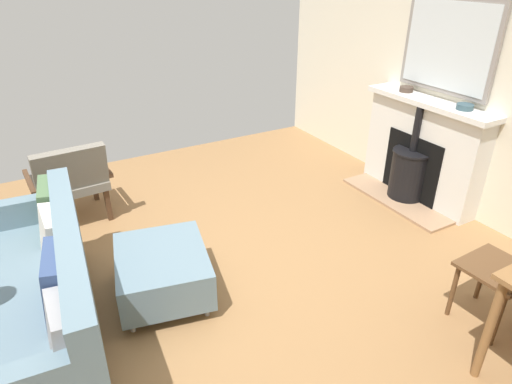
# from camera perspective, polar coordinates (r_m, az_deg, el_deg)

# --- Properties ---
(ground_plane) EXTENTS (5.67, 5.39, 0.01)m
(ground_plane) POSITION_cam_1_polar(r_m,az_deg,el_deg) (3.36, -9.19, -13.00)
(ground_plane) COLOR olive
(wall_left) EXTENTS (0.12, 5.39, 2.88)m
(wall_left) POSITION_cam_1_polar(r_m,az_deg,el_deg) (4.42, 27.14, 15.32)
(wall_left) COLOR silver
(wall_left) RESTS_ON ground
(fireplace) EXTENTS (0.56, 1.37, 1.02)m
(fireplace) POSITION_cam_1_polar(r_m,az_deg,el_deg) (4.69, 20.28, 4.43)
(fireplace) COLOR #9E7A5B
(fireplace) RESTS_ON ground
(mirror_over_mantel) EXTENTS (0.04, 0.98, 0.83)m
(mirror_over_mantel) POSITION_cam_1_polar(r_m,az_deg,el_deg) (4.51, 23.60, 16.89)
(mirror_over_mantel) COLOR gray
(mantel_bowl_near) EXTENTS (0.13, 0.13, 0.05)m
(mantel_bowl_near) POSITION_cam_1_polar(r_m,az_deg,el_deg) (4.73, 18.84, 12.49)
(mantel_bowl_near) COLOR #47382D
(mantel_bowl_near) RESTS_ON fireplace
(mantel_bowl_far) EXTENTS (0.15, 0.15, 0.05)m
(mantel_bowl_far) POSITION_cam_1_polar(r_m,az_deg,el_deg) (4.32, 25.37, 9.95)
(mantel_bowl_far) COLOR #334C56
(mantel_bowl_far) RESTS_ON fireplace
(sofa) EXTENTS (0.94, 1.84, 0.80)m
(sofa) POSITION_cam_1_polar(r_m,az_deg,el_deg) (3.07, -26.82, -12.04)
(sofa) COLOR #B2B2B7
(sofa) RESTS_ON ground
(ottoman) EXTENTS (0.76, 0.84, 0.37)m
(ottoman) POSITION_cam_1_polar(r_m,az_deg,el_deg) (3.24, -11.96, -9.83)
(ottoman) COLOR #B2B2B7
(ottoman) RESTS_ON ground
(armchair_accent) EXTENTS (0.71, 0.64, 0.78)m
(armchair_accent) POSITION_cam_1_polar(r_m,az_deg,el_deg) (4.29, -22.87, 1.61)
(armchair_accent) COLOR #4C3321
(armchair_accent) RESTS_ON ground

